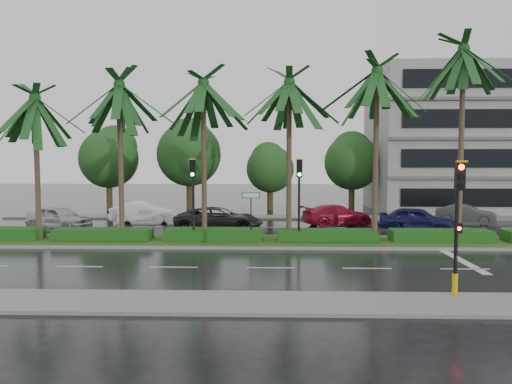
{
  "coord_description": "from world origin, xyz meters",
  "views": [
    {
      "loc": [
        -0.0,
        -25.39,
        4.58
      ],
      "look_at": [
        -0.77,
        1.5,
        2.7
      ],
      "focal_mm": 35.0,
      "sensor_mm": 36.0,
      "label": 1
    }
  ],
  "objects_px": {
    "car_silver": "(59,218)",
    "car_darkgrey": "(219,219)",
    "street_sign": "(251,204)",
    "car_red": "(337,215)",
    "signal_median_left": "(193,188)",
    "car_blue": "(417,220)",
    "car_grey": "(466,214)",
    "signal_near": "(458,222)",
    "car_white": "(143,212)"
  },
  "relations": [
    {
      "from": "car_red",
      "to": "car_grey",
      "type": "height_order",
      "value": "car_red"
    },
    {
      "from": "signal_near",
      "to": "car_blue",
      "type": "height_order",
      "value": "signal_near"
    },
    {
      "from": "car_darkgrey",
      "to": "car_blue",
      "type": "xyz_separation_m",
      "value": [
        12.15,
        0.17,
        0.02
      ]
    },
    {
      "from": "car_silver",
      "to": "car_darkgrey",
      "type": "xyz_separation_m",
      "value": [
        10.21,
        -0.6,
        0.0
      ]
    },
    {
      "from": "car_blue",
      "to": "car_grey",
      "type": "bearing_deg",
      "value": -28.1
    },
    {
      "from": "street_sign",
      "to": "car_blue",
      "type": "bearing_deg",
      "value": 25.07
    },
    {
      "from": "street_sign",
      "to": "car_white",
      "type": "height_order",
      "value": "street_sign"
    },
    {
      "from": "signal_median_left",
      "to": "car_blue",
      "type": "xyz_separation_m",
      "value": [
        13.0,
        4.86,
        -2.23
      ]
    },
    {
      "from": "signal_near",
      "to": "car_blue",
      "type": "relative_size",
      "value": 0.96
    },
    {
      "from": "car_darkgrey",
      "to": "car_blue",
      "type": "height_order",
      "value": "car_blue"
    },
    {
      "from": "car_silver",
      "to": "car_darkgrey",
      "type": "bearing_deg",
      "value": -72.12
    },
    {
      "from": "car_red",
      "to": "street_sign",
      "type": "bearing_deg",
      "value": 124.71
    },
    {
      "from": "street_sign",
      "to": "signal_median_left",
      "type": "bearing_deg",
      "value": -176.53
    },
    {
      "from": "signal_near",
      "to": "signal_median_left",
      "type": "xyz_separation_m",
      "value": [
        -10.0,
        9.69,
        0.49
      ]
    },
    {
      "from": "signal_near",
      "to": "car_silver",
      "type": "bearing_deg",
      "value": 142.27
    },
    {
      "from": "street_sign",
      "to": "car_blue",
      "type": "xyz_separation_m",
      "value": [
        10.0,
        4.68,
        -1.35
      ]
    },
    {
      "from": "street_sign",
      "to": "car_white",
      "type": "relative_size",
      "value": 0.58
    },
    {
      "from": "signal_near",
      "to": "signal_median_left",
      "type": "relative_size",
      "value": 1.0
    },
    {
      "from": "street_sign",
      "to": "car_darkgrey",
      "type": "height_order",
      "value": "street_sign"
    },
    {
      "from": "signal_near",
      "to": "car_silver",
      "type": "distance_m",
      "value": 24.54
    },
    {
      "from": "signal_near",
      "to": "car_grey",
      "type": "xyz_separation_m",
      "value": [
        7.5,
        18.54,
        -1.85
      ]
    },
    {
      "from": "car_darkgrey",
      "to": "car_red",
      "type": "height_order",
      "value": "car_darkgrey"
    },
    {
      "from": "car_blue",
      "to": "car_red",
      "type": "bearing_deg",
      "value": 78.49
    },
    {
      "from": "car_silver",
      "to": "car_red",
      "type": "xyz_separation_m",
      "value": [
        17.86,
        2.36,
        -0.06
      ]
    },
    {
      "from": "street_sign",
      "to": "car_darkgrey",
      "type": "bearing_deg",
      "value": 115.46
    },
    {
      "from": "signal_near",
      "to": "car_white",
      "type": "height_order",
      "value": "signal_near"
    },
    {
      "from": "street_sign",
      "to": "car_darkgrey",
      "type": "xyz_separation_m",
      "value": [
        -2.15,
        4.51,
        -1.37
      ]
    },
    {
      "from": "car_darkgrey",
      "to": "car_blue",
      "type": "relative_size",
      "value": 1.2
    },
    {
      "from": "signal_near",
      "to": "car_darkgrey",
      "type": "relative_size",
      "value": 0.8
    },
    {
      "from": "car_silver",
      "to": "signal_median_left",
      "type": "bearing_deg",
      "value": -98.23
    },
    {
      "from": "signal_near",
      "to": "street_sign",
      "type": "distance_m",
      "value": 12.11
    },
    {
      "from": "car_silver",
      "to": "car_darkgrey",
      "type": "relative_size",
      "value": 0.81
    },
    {
      "from": "signal_median_left",
      "to": "car_grey",
      "type": "bearing_deg",
      "value": 26.83
    },
    {
      "from": "car_grey",
      "to": "car_red",
      "type": "bearing_deg",
      "value": 121.67
    },
    {
      "from": "car_red",
      "to": "car_blue",
      "type": "xyz_separation_m",
      "value": [
        4.5,
        -2.8,
        0.07
      ]
    },
    {
      "from": "signal_median_left",
      "to": "car_silver",
      "type": "bearing_deg",
      "value": 150.51
    },
    {
      "from": "signal_median_left",
      "to": "car_grey",
      "type": "distance_m",
      "value": 19.75
    },
    {
      "from": "street_sign",
      "to": "car_red",
      "type": "relative_size",
      "value": 0.54
    },
    {
      "from": "car_silver",
      "to": "car_red",
      "type": "bearing_deg",
      "value": -61.2
    },
    {
      "from": "car_red",
      "to": "car_blue",
      "type": "relative_size",
      "value": 1.06
    },
    {
      "from": "signal_median_left",
      "to": "car_red",
      "type": "distance_m",
      "value": 11.67
    },
    {
      "from": "car_red",
      "to": "car_silver",
      "type": "bearing_deg",
      "value": 78.59
    },
    {
      "from": "signal_median_left",
      "to": "car_grey",
      "type": "xyz_separation_m",
      "value": [
        17.5,
        8.85,
        -2.34
      ]
    },
    {
      "from": "street_sign",
      "to": "car_grey",
      "type": "height_order",
      "value": "street_sign"
    },
    {
      "from": "car_white",
      "to": "car_blue",
      "type": "height_order",
      "value": "car_blue"
    },
    {
      "from": "signal_median_left",
      "to": "car_red",
      "type": "bearing_deg",
      "value": 42.01
    },
    {
      "from": "car_white",
      "to": "car_grey",
      "type": "relative_size",
      "value": 1.12
    },
    {
      "from": "car_white",
      "to": "car_darkgrey",
      "type": "relative_size",
      "value": 0.82
    },
    {
      "from": "car_red",
      "to": "signal_near",
      "type": "bearing_deg",
      "value": 166.0
    },
    {
      "from": "car_darkgrey",
      "to": "car_grey",
      "type": "height_order",
      "value": "car_darkgrey"
    }
  ]
}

